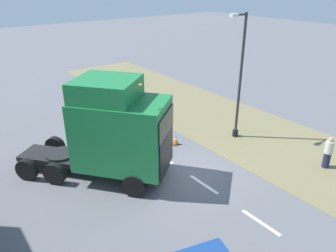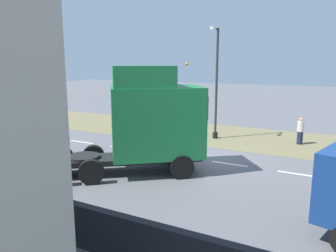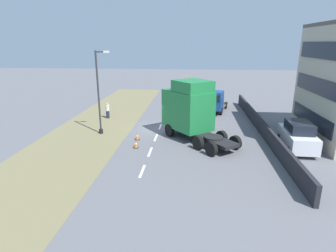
# 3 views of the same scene
# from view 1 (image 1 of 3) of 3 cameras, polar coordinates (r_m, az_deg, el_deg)

# --- Properties ---
(ground_plane) EXTENTS (120.00, 120.00, 0.00)m
(ground_plane) POSITION_cam_1_polar(r_m,az_deg,el_deg) (15.77, 3.99, -8.64)
(ground_plane) COLOR slate
(ground_plane) RESTS_ON ground
(grass_verge) EXTENTS (7.00, 44.00, 0.01)m
(grass_verge) POSITION_cam_1_polar(r_m,az_deg,el_deg) (19.77, 17.25, -2.50)
(grass_verge) COLOR olive
(grass_verge) RESTS_ON ground
(lane_markings) EXTENTS (0.16, 17.80, 0.00)m
(lane_markings) POSITION_cam_1_polar(r_m,az_deg,el_deg) (16.21, 2.36, -7.57)
(lane_markings) COLOR white
(lane_markings) RESTS_ON ground
(lorry_cab) EXTENTS (6.31, 6.97, 4.91)m
(lorry_cab) POSITION_cam_1_polar(r_m,az_deg,el_deg) (14.63, -9.03, -0.91)
(lorry_cab) COLOR black
(lorry_cab) RESTS_ON ground
(lamp_post) EXTENTS (1.29, 0.33, 7.01)m
(lamp_post) POSITION_cam_1_polar(r_m,az_deg,el_deg) (18.64, 12.25, 7.13)
(lamp_post) COLOR black
(lamp_post) RESTS_ON ground
(pedestrian) EXTENTS (0.39, 0.39, 1.65)m
(pedestrian) POSITION_cam_1_polar(r_m,az_deg,el_deg) (17.79, 26.10, -4.23)
(pedestrian) COLOR #1E233D
(pedestrian) RESTS_ON ground
(traffic_cone_lead) EXTENTS (0.36, 0.36, 0.58)m
(traffic_cone_lead) POSITION_cam_1_polar(r_m,az_deg,el_deg) (18.40, 1.37, -2.43)
(traffic_cone_lead) COLOR black
(traffic_cone_lead) RESTS_ON ground
(traffic_cone_trailing) EXTENTS (0.36, 0.36, 0.58)m
(traffic_cone_trailing) POSITION_cam_1_polar(r_m,az_deg,el_deg) (19.57, -2.55, -0.72)
(traffic_cone_trailing) COLOR black
(traffic_cone_trailing) RESTS_ON ground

